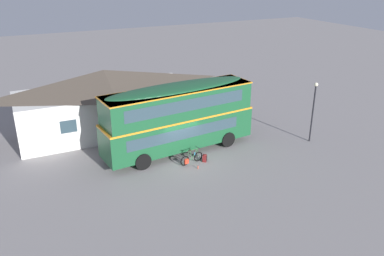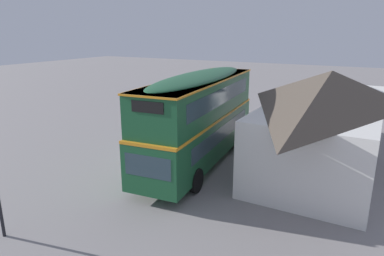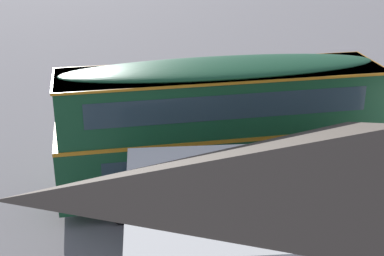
{
  "view_description": "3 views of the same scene",
  "coord_description": "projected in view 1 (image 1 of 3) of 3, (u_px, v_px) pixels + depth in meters",
  "views": [
    {
      "loc": [
        -9.9,
        -21.95,
        12.06
      ],
      "look_at": [
        0.49,
        -0.68,
        2.37
      ],
      "focal_mm": 37.13,
      "sensor_mm": 36.0,
      "label": 1
    },
    {
      "loc": [
        15.77,
        9.14,
        6.84
      ],
      "look_at": [
        -0.5,
        0.19,
        1.59
      ],
      "focal_mm": 32.18,
      "sensor_mm": 36.0,
      "label": 2
    },
    {
      "loc": [
        3.0,
        18.28,
        9.83
      ],
      "look_at": [
        1.27,
        0.68,
        2.37
      ],
      "focal_mm": 53.16,
      "sensor_mm": 36.0,
      "label": 3
    }
  ],
  "objects": [
    {
      "name": "double_decker_bus",
      "position": [
        179.0,
        115.0,
        26.94
      ],
      "size": [
        10.95,
        3.51,
        4.79
      ],
      "color": "black",
      "rests_on": "ground"
    },
    {
      "name": "pub_building",
      "position": [
        106.0,
        101.0,
        30.37
      ],
      "size": [
        13.57,
        5.69,
        4.9
      ],
      "color": "silver",
      "rests_on": "ground"
    },
    {
      "name": "touring_bicycle",
      "position": [
        191.0,
        159.0,
        25.96
      ],
      "size": [
        1.74,
        0.64,
        1.04
      ],
      "color": "black",
      "rests_on": "ground"
    },
    {
      "name": "water_bottle_red_squeeze",
      "position": [
        198.0,
        167.0,
        25.39
      ],
      "size": [
        0.06,
        0.06,
        0.26
      ],
      "color": "#D84C33",
      "rests_on": "ground"
    },
    {
      "name": "ground_plane",
      "position": [
        181.0,
        158.0,
        26.84
      ],
      "size": [
        120.0,
        120.0,
        0.0
      ],
      "primitive_type": "plane",
      "color": "gray"
    },
    {
      "name": "backpack_on_ground",
      "position": [
        205.0,
        158.0,
        26.31
      ],
      "size": [
        0.39,
        0.4,
        0.51
      ],
      "color": "maroon",
      "rests_on": "ground"
    },
    {
      "name": "street_lamp",
      "position": [
        314.0,
        106.0,
        28.42
      ],
      "size": [
        0.28,
        0.28,
        4.49
      ],
      "color": "black",
      "rests_on": "ground"
    }
  ]
}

